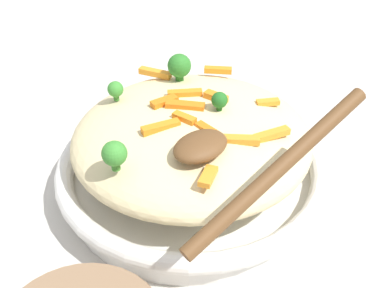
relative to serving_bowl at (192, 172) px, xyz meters
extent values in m
plane|color=beige|center=(0.00, 0.00, -0.02)|extent=(2.40, 2.40, 0.00)
cylinder|color=white|center=(0.00, 0.00, -0.01)|extent=(0.27, 0.27, 0.02)
torus|color=white|center=(0.00, 0.00, 0.01)|extent=(0.30, 0.30, 0.02)
torus|color=black|center=(0.00, 0.00, 0.01)|extent=(0.29, 0.29, 0.00)
ellipsoid|color=beige|center=(0.00, 0.00, 0.05)|extent=(0.25, 0.25, 0.06)
cube|color=orange|center=(0.09, 0.05, 0.07)|extent=(0.03, 0.03, 0.01)
cube|color=orange|center=(-0.02, -0.01, 0.08)|extent=(0.01, 0.03, 0.01)
cube|color=orange|center=(-0.01, -0.03, 0.08)|extent=(0.01, 0.03, 0.01)
cube|color=orange|center=(0.03, -0.08, 0.07)|extent=(0.04, 0.02, 0.01)
cube|color=orange|center=(-0.06, -0.08, 0.07)|extent=(0.03, 0.02, 0.01)
cube|color=orange|center=(0.08, -0.04, 0.07)|extent=(0.02, 0.02, 0.01)
cube|color=orange|center=(-0.01, 0.03, 0.08)|extent=(0.03, 0.02, 0.01)
cube|color=orange|center=(0.00, -0.06, 0.08)|extent=(0.03, 0.03, 0.01)
cube|color=orange|center=(-0.04, 0.00, 0.08)|extent=(0.04, 0.02, 0.01)
cube|color=orange|center=(0.03, 0.00, 0.08)|extent=(0.01, 0.03, 0.01)
cube|color=orange|center=(0.02, 0.03, 0.08)|extent=(0.03, 0.03, 0.01)
cube|color=orange|center=(0.00, 0.01, 0.08)|extent=(0.03, 0.04, 0.01)
cube|color=orange|center=(0.03, 0.10, 0.08)|extent=(0.02, 0.04, 0.01)
cylinder|color=#296820|center=(0.04, 0.07, 0.08)|extent=(0.01, 0.01, 0.01)
sphere|color=#2D7A28|center=(0.04, 0.07, 0.09)|extent=(0.03, 0.03, 0.03)
cylinder|color=#377928|center=(-0.03, 0.08, 0.08)|extent=(0.01, 0.01, 0.01)
sphere|color=#3D8E33|center=(-0.03, 0.08, 0.08)|extent=(0.02, 0.02, 0.02)
cylinder|color=#205B1C|center=(0.02, -0.02, 0.08)|extent=(0.01, 0.01, 0.01)
sphere|color=#236B23|center=(0.02, -0.02, 0.09)|extent=(0.02, 0.02, 0.02)
cylinder|color=#377928|center=(-0.11, -0.01, 0.08)|extent=(0.01, 0.01, 0.01)
sphere|color=#3D8E33|center=(-0.11, -0.01, 0.09)|extent=(0.02, 0.02, 0.02)
ellipsoid|color=brown|center=(-0.04, -0.05, 0.08)|extent=(0.06, 0.04, 0.02)
cylinder|color=brown|center=(-0.05, -0.14, 0.11)|extent=(0.18, 0.03, 0.07)
camera|label=1|loc=(-0.29, -0.30, 0.34)|focal=45.05mm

